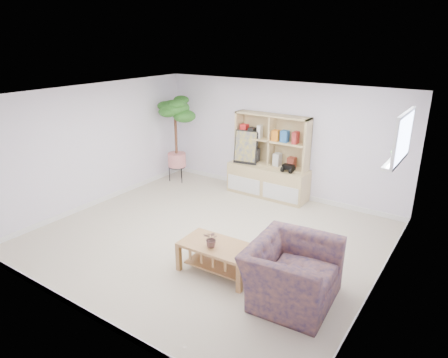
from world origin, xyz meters
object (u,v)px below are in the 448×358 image
Objects in this scene: coffee_table at (218,258)px; armchair at (292,269)px; floor_tree at (176,140)px; storage_unit at (269,157)px.

armchair reaches higher than coffee_table.
storage_unit is at bearing 9.90° from floor_tree.
coffee_table is (0.81, -3.03, -0.65)m from storage_unit.
storage_unit reaches higher than armchair.
coffee_table is 4.08m from floor_tree.
floor_tree reaches higher than coffee_table.
storage_unit is 1.60× the size of coffee_table.
coffee_table is 0.91× the size of armchair.
armchair is (4.15, -2.62, -0.55)m from floor_tree.
storage_unit reaches higher than coffee_table.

